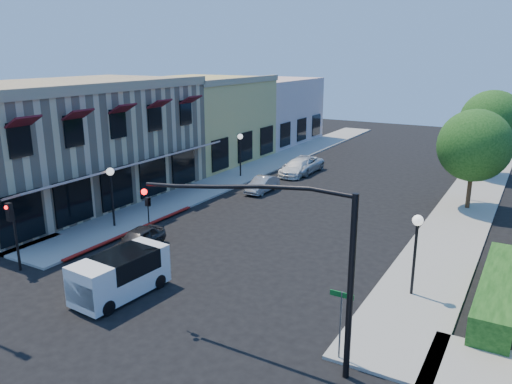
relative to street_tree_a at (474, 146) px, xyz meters
The scene contains 22 objects.
ground 24.06m from the street_tree_a, 111.80° to the right, with size 120.00×120.00×0.00m, color black.
sidewalk_left 18.71m from the street_tree_a, 164.10° to the left, with size 3.50×50.00×0.12m, color gray.
sidewalk_right 6.49m from the street_tree_a, 90.57° to the left, with size 3.50×50.00×0.12m, color gray.
curb_red_strip 21.45m from the street_tree_a, 138.28° to the right, with size 0.25×10.00×0.06m, color maroon.
corner_brick_building 26.63m from the street_tree_a, 155.60° to the right, with size 11.77×18.20×8.10m.
yellow_stucco_building 24.63m from the street_tree_a, behind, with size 10.00×12.00×7.60m, color tan.
pink_stucco_building 29.10m from the street_tree_a, 146.64° to the left, with size 10.00×12.00×7.00m, color beige.
hedge 13.96m from the street_tree_a, 77.42° to the right, with size 1.40×8.00×1.10m, color #133D11.
street_tree_a is the anchor object (origin of this frame).
street_tree_b 10.01m from the street_tree_a, 90.00° to the left, with size 4.94×4.94×7.02m.
signal_mast_arm 20.71m from the street_tree_a, 98.17° to the right, with size 8.01×0.39×6.00m.
secondary_signal 26.64m from the street_tree_a, 129.21° to the right, with size 0.28×0.42×3.32m.
street_name_sign 20.00m from the street_tree_a, 93.76° to the right, with size 0.80×0.06×2.50m.
lamppost_left_near 22.30m from the street_tree_a, 141.02° to the right, with size 0.44×0.44×3.57m.
lamppost_left_far 17.36m from the street_tree_a, behind, with size 0.44×0.44×3.57m.
lamppost_right_near 14.08m from the street_tree_a, 91.23° to the right, with size 0.44×0.44×3.57m.
lamppost_right_far 2.49m from the street_tree_a, 98.53° to the left, with size 0.44×0.44×3.57m.
white_van 23.01m from the street_tree_a, 118.42° to the right, with size 2.07×4.21×1.81m.
parked_car_a 21.30m from the street_tree_a, 130.36° to the right, with size 1.42×3.53×1.20m, color black.
parked_car_b 14.39m from the street_tree_a, 167.56° to the right, with size 1.18×3.39×1.12m, color #97999C.
parked_car_c 14.37m from the street_tree_a, 167.71° to the left, with size 1.80×4.42×1.28m, color white.
parked_car_d 14.61m from the street_tree_a, 163.61° to the left, with size 2.20×4.77×1.32m, color silver.
Camera 1 is at (12.30, -11.64, 9.84)m, focal length 35.00 mm.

